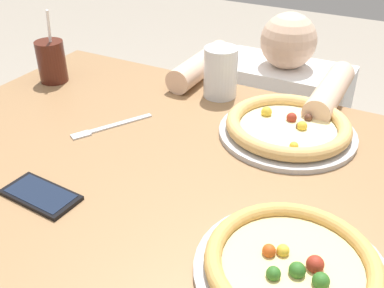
# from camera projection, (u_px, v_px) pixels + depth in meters

# --- Properties ---
(dining_table) EXTENTS (1.27, 0.87, 0.75)m
(dining_table) POSITION_uv_depth(u_px,v_px,m) (175.00, 205.00, 0.99)
(dining_table) COLOR #936D47
(dining_table) RESTS_ON ground
(pizza_near) EXTENTS (0.30, 0.30, 0.04)m
(pizza_near) POSITION_uv_depth(u_px,v_px,m) (292.00, 266.00, 0.67)
(pizza_near) COLOR #B7B7BC
(pizza_near) RESTS_ON dining_table
(pizza_far) EXTENTS (0.32, 0.32, 0.04)m
(pizza_far) POSITION_uv_depth(u_px,v_px,m) (288.00, 127.00, 1.03)
(pizza_far) COLOR #B7B7BC
(pizza_far) RESTS_ON dining_table
(drink_cup_colored) EXTENTS (0.08, 0.08, 0.21)m
(drink_cup_colored) POSITION_uv_depth(u_px,v_px,m) (52.00, 61.00, 1.27)
(drink_cup_colored) COLOR #4C1E14
(drink_cup_colored) RESTS_ON dining_table
(water_cup_clear) EXTENTS (0.09, 0.09, 0.13)m
(water_cup_clear) POSITION_uv_depth(u_px,v_px,m) (220.00, 72.00, 1.18)
(water_cup_clear) COLOR silver
(water_cup_clear) RESTS_ON dining_table
(fork) EXTENTS (0.12, 0.18, 0.00)m
(fork) POSITION_uv_depth(u_px,v_px,m) (109.00, 127.00, 1.07)
(fork) COLOR silver
(fork) RESTS_ON dining_table
(cell_phone) EXTENTS (0.15, 0.08, 0.01)m
(cell_phone) POSITION_uv_depth(u_px,v_px,m) (41.00, 195.00, 0.84)
(cell_phone) COLOR black
(cell_phone) RESTS_ON dining_table
(diner_seated) EXTENTS (0.45, 0.54, 0.91)m
(diner_seated) POSITION_uv_depth(u_px,v_px,m) (274.00, 157.00, 1.60)
(diner_seated) COLOR #333847
(diner_seated) RESTS_ON ground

